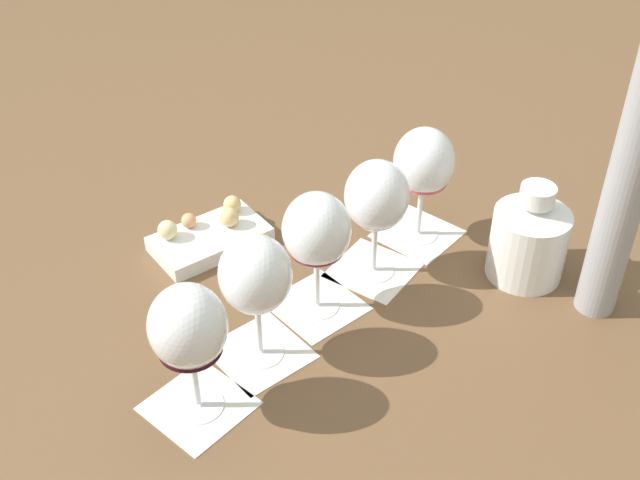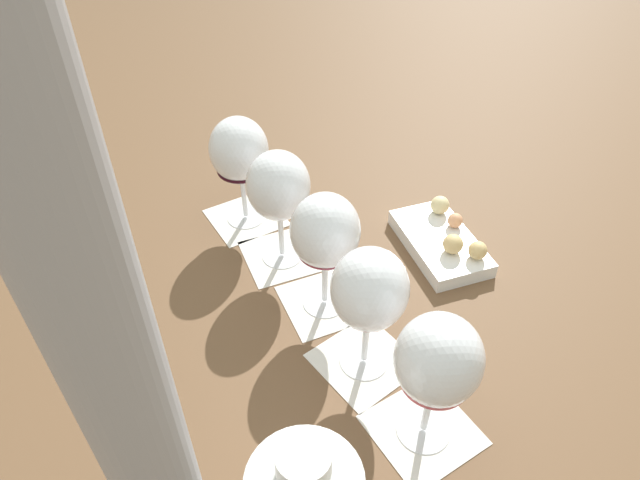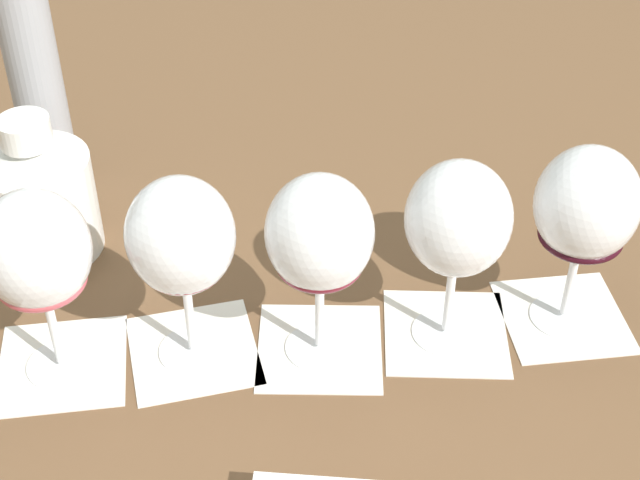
{
  "view_description": "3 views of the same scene",
  "coord_description": "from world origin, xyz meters",
  "px_view_note": "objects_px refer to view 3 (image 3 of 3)",
  "views": [
    {
      "loc": [
        0.86,
        -0.05,
        0.79
      ],
      "look_at": [
        -0.0,
        -0.0,
        0.13
      ],
      "focal_mm": 45.0,
      "sensor_mm": 36.0,
      "label": 1
    },
    {
      "loc": [
        -0.14,
        0.56,
        0.63
      ],
      "look_at": [
        -0.0,
        -0.0,
        0.13
      ],
      "focal_mm": 32.0,
      "sensor_mm": 36.0,
      "label": 2
    },
    {
      "loc": [
        -0.52,
        -0.41,
        0.66
      ],
      "look_at": [
        -0.0,
        -0.0,
        0.13
      ],
      "focal_mm": 55.0,
      "sensor_mm": 36.0,
      "label": 3
    }
  ],
  "objects_px": {
    "wine_glass_2": "(320,240)",
    "wine_glass_4": "(586,210)",
    "wine_glass_1": "(181,243)",
    "ceramic_vase": "(39,194)",
    "wine_glass_0": "(37,257)",
    "wine_glass_3": "(458,226)"
  },
  "relations": [
    {
      "from": "wine_glass_2",
      "to": "wine_glass_4",
      "type": "distance_m",
      "value": 0.24
    },
    {
      "from": "wine_glass_1",
      "to": "ceramic_vase",
      "type": "height_order",
      "value": "wine_glass_1"
    },
    {
      "from": "wine_glass_2",
      "to": "wine_glass_4",
      "type": "height_order",
      "value": "same"
    },
    {
      "from": "wine_glass_2",
      "to": "wine_glass_4",
      "type": "bearing_deg",
      "value": -41.88
    },
    {
      "from": "wine_glass_0",
      "to": "ceramic_vase",
      "type": "relative_size",
      "value": 1.22
    },
    {
      "from": "wine_glass_3",
      "to": "ceramic_vase",
      "type": "distance_m",
      "value": 0.43
    },
    {
      "from": "wine_glass_3",
      "to": "ceramic_vase",
      "type": "height_order",
      "value": "wine_glass_3"
    },
    {
      "from": "wine_glass_1",
      "to": "ceramic_vase",
      "type": "xyz_separation_m",
      "value": [
        0.02,
        0.23,
        -0.06
      ]
    },
    {
      "from": "wine_glass_3",
      "to": "ceramic_vase",
      "type": "bearing_deg",
      "value": 110.09
    },
    {
      "from": "wine_glass_0",
      "to": "wine_glass_2",
      "type": "height_order",
      "value": "same"
    },
    {
      "from": "wine_glass_1",
      "to": "wine_glass_3",
      "type": "xyz_separation_m",
      "value": [
        0.17,
        -0.17,
        0.0
      ]
    },
    {
      "from": "ceramic_vase",
      "to": "wine_glass_3",
      "type": "bearing_deg",
      "value": -69.91
    },
    {
      "from": "wine_glass_2",
      "to": "wine_glass_4",
      "type": "xyz_separation_m",
      "value": [
        0.18,
        -0.16,
        0.0
      ]
    },
    {
      "from": "wine_glass_2",
      "to": "wine_glass_3",
      "type": "height_order",
      "value": "same"
    },
    {
      "from": "wine_glass_3",
      "to": "wine_glass_4",
      "type": "relative_size",
      "value": 1.0
    },
    {
      "from": "wine_glass_1",
      "to": "wine_glass_2",
      "type": "distance_m",
      "value": 0.12
    },
    {
      "from": "wine_glass_4",
      "to": "ceramic_vase",
      "type": "xyz_separation_m",
      "value": [
        -0.24,
        0.48,
        -0.06
      ]
    },
    {
      "from": "wine_glass_3",
      "to": "ceramic_vase",
      "type": "xyz_separation_m",
      "value": [
        -0.15,
        0.4,
        -0.06
      ]
    },
    {
      "from": "wine_glass_3",
      "to": "wine_glass_4",
      "type": "bearing_deg",
      "value": -41.26
    },
    {
      "from": "wine_glass_4",
      "to": "ceramic_vase",
      "type": "relative_size",
      "value": 1.22
    },
    {
      "from": "wine_glass_4",
      "to": "wine_glass_0",
      "type": "bearing_deg",
      "value": 135.72
    },
    {
      "from": "wine_glass_1",
      "to": "wine_glass_2",
      "type": "bearing_deg",
      "value": -50.15
    }
  ]
}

